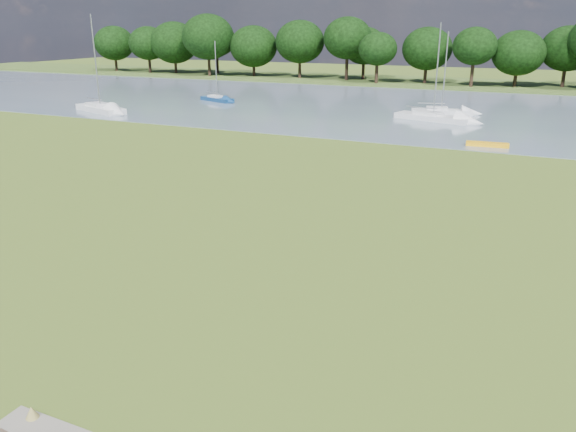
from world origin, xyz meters
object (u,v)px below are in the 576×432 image
at_px(sailboat_1, 217,98).
at_px(kayak, 487,144).
at_px(sailboat_6, 433,115).
at_px(sailboat_2, 100,107).
at_px(sailboat_4, 441,110).

bearing_deg(sailboat_1, kayak, -2.85).
xyz_separation_m(kayak, sailboat_6, (-6.14, 10.74, 0.30)).
height_order(sailboat_1, sailboat_6, sailboat_6).
relative_size(sailboat_2, sailboat_6, 1.09).
bearing_deg(sailboat_1, sailboat_6, 13.23).
bearing_deg(kayak, sailboat_2, 171.82).
bearing_deg(kayak, sailboat_6, 114.53).
xyz_separation_m(sailboat_1, sailboat_2, (-6.78, -12.33, 0.10)).
height_order(sailboat_4, sailboat_6, sailboat_6).
xyz_separation_m(sailboat_1, sailboat_6, (26.19, -3.62, 0.04)).
bearing_deg(sailboat_6, sailboat_4, 104.18).
xyz_separation_m(kayak, sailboat_2, (-39.11, 2.03, 0.36)).
height_order(sailboat_1, sailboat_2, sailboat_2).
xyz_separation_m(sailboat_2, sailboat_6, (32.97, 8.71, -0.06)).
height_order(sailboat_2, sailboat_4, sailboat_2).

